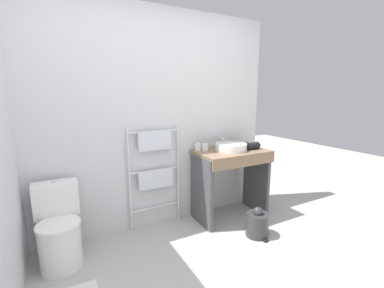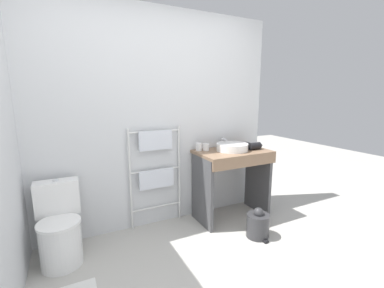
{
  "view_description": "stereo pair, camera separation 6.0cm",
  "coord_description": "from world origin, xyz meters",
  "px_view_note": "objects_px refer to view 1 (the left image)",
  "views": [
    {
      "loc": [
        -0.99,
        -1.19,
        1.5
      ],
      "look_at": [
        0.17,
        0.99,
        1.02
      ],
      "focal_mm": 24.0,
      "sensor_mm": 36.0,
      "label": 1
    },
    {
      "loc": [
        -0.93,
        -1.22,
        1.5
      ],
      "look_at": [
        0.17,
        0.99,
        1.02
      ],
      "focal_mm": 24.0,
      "sensor_mm": 36.0,
      "label": 2
    }
  ],
  "objects_px": {
    "towel_radiator": "(155,164)",
    "cup_near_wall": "(198,147)",
    "sink_basin": "(231,147)",
    "cup_near_edge": "(205,147)",
    "toilet": "(59,232)",
    "hair_dryer": "(253,145)",
    "trash_bin": "(257,224)"
  },
  "relations": [
    {
      "from": "hair_dryer",
      "to": "cup_near_wall",
      "type": "bearing_deg",
      "value": 159.95
    },
    {
      "from": "towel_radiator",
      "to": "trash_bin",
      "type": "height_order",
      "value": "towel_radiator"
    },
    {
      "from": "towel_radiator",
      "to": "hair_dryer",
      "type": "distance_m",
      "value": 1.2
    },
    {
      "from": "towel_radiator",
      "to": "sink_basin",
      "type": "bearing_deg",
      "value": -13.79
    },
    {
      "from": "towel_radiator",
      "to": "hair_dryer",
      "type": "xyz_separation_m",
      "value": [
        1.16,
        -0.28,
        0.15
      ]
    },
    {
      "from": "toilet",
      "to": "cup_near_wall",
      "type": "height_order",
      "value": "cup_near_wall"
    },
    {
      "from": "toilet",
      "to": "towel_radiator",
      "type": "height_order",
      "value": "towel_radiator"
    },
    {
      "from": "toilet",
      "to": "cup_near_edge",
      "type": "relative_size",
      "value": 8.47
    },
    {
      "from": "toilet",
      "to": "sink_basin",
      "type": "distance_m",
      "value": 1.97
    },
    {
      "from": "sink_basin",
      "to": "trash_bin",
      "type": "height_order",
      "value": "sink_basin"
    },
    {
      "from": "toilet",
      "to": "trash_bin",
      "type": "bearing_deg",
      "value": -14.55
    },
    {
      "from": "cup_near_edge",
      "to": "hair_dryer",
      "type": "bearing_deg",
      "value": -19.09
    },
    {
      "from": "toilet",
      "to": "cup_near_edge",
      "type": "distance_m",
      "value": 1.71
    },
    {
      "from": "towel_radiator",
      "to": "cup_near_edge",
      "type": "distance_m",
      "value": 0.62
    },
    {
      "from": "sink_basin",
      "to": "cup_near_wall",
      "type": "distance_m",
      "value": 0.4
    },
    {
      "from": "sink_basin",
      "to": "cup_near_wall",
      "type": "xyz_separation_m",
      "value": [
        -0.36,
        0.17,
        0.0
      ]
    },
    {
      "from": "toilet",
      "to": "cup_near_wall",
      "type": "distance_m",
      "value": 1.64
    },
    {
      "from": "hair_dryer",
      "to": "toilet",
      "type": "bearing_deg",
      "value": 179.27
    },
    {
      "from": "towel_radiator",
      "to": "trash_bin",
      "type": "distance_m",
      "value": 1.28
    },
    {
      "from": "towel_radiator",
      "to": "cup_near_wall",
      "type": "xyz_separation_m",
      "value": [
        0.52,
        -0.04,
        0.16
      ]
    },
    {
      "from": "cup_near_wall",
      "to": "hair_dryer",
      "type": "bearing_deg",
      "value": -20.05
    },
    {
      "from": "hair_dryer",
      "to": "trash_bin",
      "type": "bearing_deg",
      "value": -122.65
    },
    {
      "from": "sink_basin",
      "to": "cup_near_wall",
      "type": "relative_size",
      "value": 4.13
    },
    {
      "from": "cup_near_wall",
      "to": "trash_bin",
      "type": "xyz_separation_m",
      "value": [
        0.35,
        -0.69,
        -0.75
      ]
    },
    {
      "from": "towel_radiator",
      "to": "cup_near_wall",
      "type": "relative_size",
      "value": 12.57
    },
    {
      "from": "toilet",
      "to": "hair_dryer",
      "type": "distance_m",
      "value": 2.24
    },
    {
      "from": "toilet",
      "to": "hair_dryer",
      "type": "relative_size",
      "value": 3.52
    },
    {
      "from": "cup_near_edge",
      "to": "sink_basin",
      "type": "bearing_deg",
      "value": -25.36
    },
    {
      "from": "toilet",
      "to": "cup_near_wall",
      "type": "bearing_deg",
      "value": 7.71
    },
    {
      "from": "sink_basin",
      "to": "hair_dryer",
      "type": "height_order",
      "value": "hair_dryer"
    },
    {
      "from": "cup_near_wall",
      "to": "hair_dryer",
      "type": "height_order",
      "value": "cup_near_wall"
    },
    {
      "from": "cup_near_wall",
      "to": "towel_radiator",
      "type": "bearing_deg",
      "value": 175.18
    }
  ]
}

